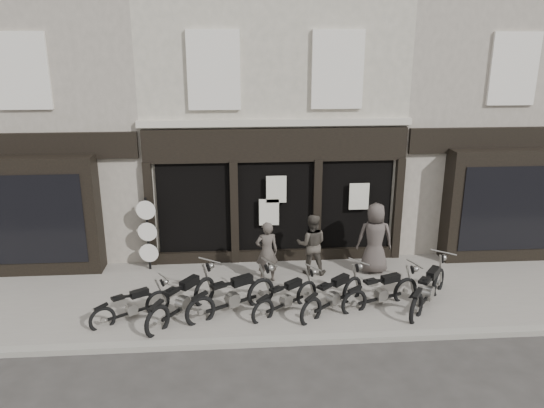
{
  "coord_description": "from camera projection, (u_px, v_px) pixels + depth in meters",
  "views": [
    {
      "loc": [
        -1.14,
        -11.03,
        6.19
      ],
      "look_at": [
        -0.21,
        1.6,
        2.21
      ],
      "focal_mm": 35.0,
      "sensor_mm": 36.0,
      "label": 1
    }
  ],
  "objects": [
    {
      "name": "man_centre",
      "position": [
        312.0,
        244.0,
        14.07
      ],
      "size": [
        0.88,
        0.73,
        1.66
      ],
      "primitive_type": "imported",
      "rotation": [
        0.0,
        0.0,
        3.01
      ],
      "color": "#3E3932",
      "rests_on": "pavement"
    },
    {
      "name": "man_right",
      "position": [
        375.0,
        238.0,
        14.11
      ],
      "size": [
        1.0,
        0.7,
        1.94
      ],
      "primitive_type": "imported",
      "rotation": [
        0.0,
        0.0,
        3.05
      ],
      "color": "#423B37",
      "rests_on": "pavement"
    },
    {
      "name": "central_building",
      "position": [
        268.0,
        107.0,
        16.87
      ],
      "size": [
        7.3,
        6.22,
        8.34
      ],
      "color": "#B9B09F",
      "rests_on": "ground"
    },
    {
      "name": "motorcycle_1",
      "position": [
        183.0,
        302.0,
        12.02
      ],
      "size": [
        1.62,
        2.06,
        1.14
      ],
      "rotation": [
        0.0,
        0.0,
        0.95
      ],
      "color": "black",
      "rests_on": "ground"
    },
    {
      "name": "pavement",
      "position": [
        282.0,
        294.0,
        13.26
      ],
      "size": [
        30.0,
        4.2,
        0.12
      ],
      "primitive_type": "cube",
      "color": "slate",
      "rests_on": "ground_plane"
    },
    {
      "name": "motorcycle_3",
      "position": [
        286.0,
        300.0,
        12.29
      ],
      "size": [
        1.73,
        1.41,
        0.97
      ],
      "rotation": [
        0.0,
        0.0,
        0.65
      ],
      "color": "black",
      "rests_on": "ground"
    },
    {
      "name": "motorcycle_5",
      "position": [
        381.0,
        294.0,
        12.51
      ],
      "size": [
        2.05,
        1.05,
        1.03
      ],
      "rotation": [
        0.0,
        0.0,
        0.36
      ],
      "color": "black",
      "rests_on": "ground"
    },
    {
      "name": "motorcycle_0",
      "position": [
        132.0,
        308.0,
        11.94
      ],
      "size": [
        1.7,
        1.23,
        0.92
      ],
      "rotation": [
        0.0,
        0.0,
        0.56
      ],
      "color": "black",
      "rests_on": "ground"
    },
    {
      "name": "ground_plane",
      "position": [
        286.0,
        314.0,
        12.43
      ],
      "size": [
        90.0,
        90.0,
        0.0
      ],
      "primitive_type": "plane",
      "color": "#2D2B28",
      "rests_on": "ground"
    },
    {
      "name": "advert_sign_post",
      "position": [
        148.0,
        237.0,
        14.27
      ],
      "size": [
        0.53,
        0.34,
        2.17
      ],
      "rotation": [
        0.0,
        0.0,
        -0.12
      ],
      "color": "black",
      "rests_on": "ground"
    },
    {
      "name": "motorcycle_6",
      "position": [
        428.0,
        292.0,
        12.54
      ],
      "size": [
        1.67,
        2.0,
        1.13
      ],
      "rotation": [
        0.0,
        0.0,
        0.91
      ],
      "color": "black",
      "rests_on": "ground"
    },
    {
      "name": "kerb",
      "position": [
        292.0,
        341.0,
        11.22
      ],
      "size": [
        30.0,
        0.25,
        0.13
      ],
      "primitive_type": "cube",
      "color": "gray",
      "rests_on": "ground_plane"
    },
    {
      "name": "motorcycle_4",
      "position": [
        333.0,
        298.0,
        12.31
      ],
      "size": [
        1.83,
        1.64,
        1.06
      ],
      "rotation": [
        0.0,
        0.0,
        0.71
      ],
      "color": "black",
      "rests_on": "ground"
    },
    {
      "name": "neighbour_right",
      "position": [
        463.0,
        107.0,
        17.27
      ],
      "size": [
        5.6,
        6.73,
        8.34
      ],
      "color": "#9E9485",
      "rests_on": "ground"
    },
    {
      "name": "neighbour_left",
      "position": [
        64.0,
        111.0,
        16.38
      ],
      "size": [
        5.6,
        6.73,
        8.34
      ],
      "color": "#9E9485",
      "rests_on": "ground"
    },
    {
      "name": "man_left",
      "position": [
        267.0,
        252.0,
        13.64
      ],
      "size": [
        0.62,
        0.44,
        1.62
      ],
      "primitive_type": "imported",
      "rotation": [
        0.0,
        0.0,
        3.23
      ],
      "color": "#433C37",
      "rests_on": "pavement"
    },
    {
      "name": "motorcycle_2",
      "position": [
        233.0,
        299.0,
        12.2
      ],
      "size": [
        2.13,
        1.46,
        1.13
      ],
      "rotation": [
        0.0,
        0.0,
        0.53
      ],
      "color": "black",
      "rests_on": "ground"
    }
  ]
}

